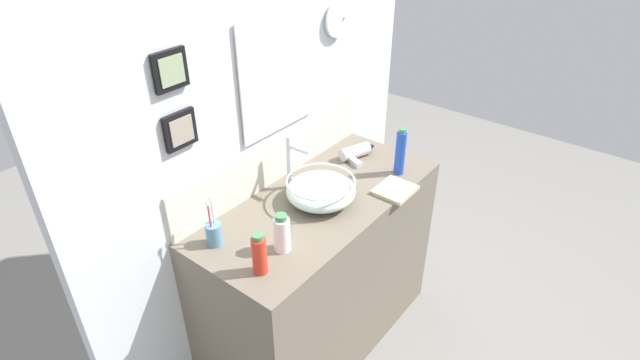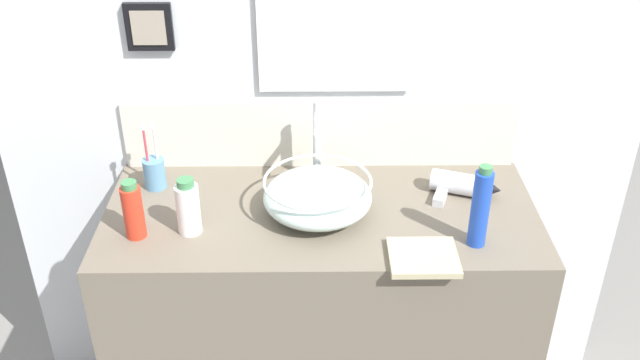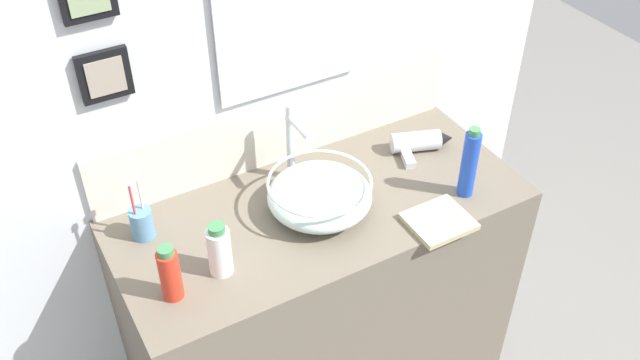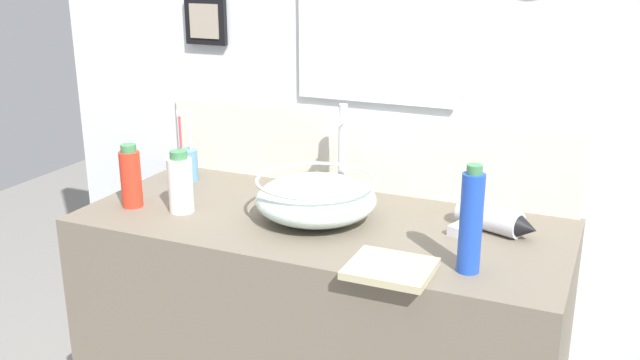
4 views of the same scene
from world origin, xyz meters
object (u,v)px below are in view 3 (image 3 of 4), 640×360
at_px(faucet, 292,139).
at_px(lotion_bottle, 469,164).
at_px(hand_towel, 439,221).
at_px(glass_bowl_sink, 320,195).
at_px(hair_drier, 420,142).
at_px(shampoo_bottle, 170,274).
at_px(spray_bottle, 219,250).
at_px(toothbrush_cup, 142,222).

height_order(faucet, lotion_bottle, faucet).
xyz_separation_m(faucet, hand_towel, (0.26, -0.37, -0.14)).
bearing_deg(glass_bowl_sink, hand_towel, -38.96).
distance_m(faucet, hair_drier, 0.43).
height_order(hair_drier, shampoo_bottle, shampoo_bottle).
relative_size(faucet, shampoo_bottle, 1.56).
bearing_deg(glass_bowl_sink, spray_bottle, -166.44).
distance_m(toothbrush_cup, shampoo_bottle, 0.24).
relative_size(faucet, hair_drier, 1.25).
bearing_deg(hair_drier, lotion_bottle, -91.50).
distance_m(faucet, toothbrush_cup, 0.47).
xyz_separation_m(hair_drier, shampoo_bottle, (-0.88, -0.19, 0.05)).
xyz_separation_m(glass_bowl_sink, hand_towel, (0.26, -0.21, -0.05)).
bearing_deg(toothbrush_cup, faucet, 1.90).
xyz_separation_m(hair_drier, hand_towel, (-0.15, -0.30, -0.02)).
xyz_separation_m(hair_drier, spray_bottle, (-0.74, -0.17, 0.04)).
height_order(faucet, spray_bottle, faucet).
bearing_deg(shampoo_bottle, hand_towel, -8.63).
relative_size(toothbrush_cup, lotion_bottle, 0.90).
height_order(hair_drier, toothbrush_cup, toothbrush_cup).
bearing_deg(toothbrush_cup, hand_towel, -25.91).
relative_size(glass_bowl_sink, lotion_bottle, 1.29).
height_order(toothbrush_cup, hand_towel, toothbrush_cup).
bearing_deg(hair_drier, faucet, 171.00).
distance_m(hair_drier, toothbrush_cup, 0.87).
height_order(glass_bowl_sink, hair_drier, glass_bowl_sink).
distance_m(toothbrush_cup, lotion_bottle, 0.91).
bearing_deg(hair_drier, glass_bowl_sink, -167.22).
relative_size(lotion_bottle, spray_bottle, 1.44).
bearing_deg(glass_bowl_sink, hair_drier, 12.78).
distance_m(hair_drier, spray_bottle, 0.76).
bearing_deg(hair_drier, spray_bottle, -166.87).
xyz_separation_m(glass_bowl_sink, faucet, (-0.00, 0.16, 0.09)).
height_order(faucet, hair_drier, faucet).
bearing_deg(shampoo_bottle, glass_bowl_sink, 11.90).
relative_size(faucet, toothbrush_cup, 1.24).
relative_size(glass_bowl_sink, faucet, 1.15).
height_order(faucet, toothbrush_cup, faucet).
bearing_deg(faucet, toothbrush_cup, -178.10).
xyz_separation_m(lotion_bottle, spray_bottle, (-0.73, 0.06, -0.03)).
relative_size(spray_bottle, hand_towel, 0.93).
xyz_separation_m(glass_bowl_sink, spray_bottle, (-0.33, -0.08, 0.02)).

